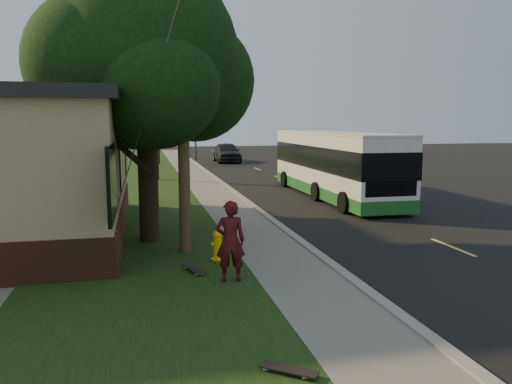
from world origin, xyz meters
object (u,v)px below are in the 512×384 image
(leafy_tree, at_px, (146,60))
(transit_bus, at_px, (334,163))
(dumpster, at_px, (44,206))
(distant_car, at_px, (227,152))
(bare_tree_near, at_px, (156,145))
(skateboard_spare, at_px, (289,370))
(skateboard_main, at_px, (194,269))
(skateboarder, at_px, (230,241))
(fire_hydrant, at_px, (217,245))
(utility_pole, at_px, (182,75))
(traffic_signal, at_px, (195,125))
(bare_tree_far, at_px, (158,140))

(leafy_tree, xyz_separation_m, transit_bus, (8.42, 6.91, -3.57))
(dumpster, relative_size, distant_car, 0.28)
(bare_tree_near, distance_m, skateboard_spare, 23.95)
(leafy_tree, relative_size, skateboard_main, 8.43)
(distant_car, bearing_deg, skateboarder, -98.69)
(fire_hydrant, relative_size, bare_tree_near, 0.17)
(utility_pole, bearing_deg, fire_hydrant, -54.62)
(bare_tree_near, bearing_deg, fire_hydrant, -87.14)
(leafy_tree, bearing_deg, dumpster, 135.98)
(skateboard_main, bearing_deg, transit_bus, 54.16)
(skateboard_main, bearing_deg, fire_hydrant, 51.68)
(leafy_tree, height_order, dumpster, leafy_tree)
(bare_tree_near, distance_m, skateboarder, 19.77)
(utility_pole, relative_size, dumpster, 6.35)
(leafy_tree, distance_m, skateboarder, 6.27)
(bare_tree_near, relative_size, skateboarder, 2.46)
(leafy_tree, height_order, skateboard_main, leafy_tree)
(fire_hydrant, distance_m, traffic_signal, 34.25)
(transit_bus, bearing_deg, bare_tree_far, 109.52)
(fire_hydrant, bearing_deg, skateboard_spare, -89.02)
(transit_bus, xyz_separation_m, dumpster, (-11.92, -3.52, -0.99))
(transit_bus, distance_m, skateboard_spare, 16.88)
(utility_pole, height_order, skateboard_main, utility_pole)
(utility_pole, distance_m, skateboard_main, 4.87)
(skateboard_main, distance_m, skateboard_spare, 5.05)
(skateboarder, height_order, distant_car, skateboarder)
(transit_bus, height_order, dumpster, transit_bus)
(utility_pole, bearing_deg, skateboard_spare, -83.28)
(transit_bus, bearing_deg, skateboard_spare, -113.65)
(bare_tree_near, xyz_separation_m, distant_car, (6.37, 12.92, -1.29))
(leafy_tree, xyz_separation_m, distant_car, (7.04, 28.27, -4.31))
(transit_bus, height_order, distant_car, transit_bus)
(skateboard_spare, bearing_deg, dumpster, 113.54)
(utility_pole, distance_m, leafy_tree, 1.94)
(distant_car, bearing_deg, skateboard_main, -100.17)
(bare_tree_far, distance_m, skateboarder, 31.73)
(utility_pole, height_order, dumpster, utility_pole)
(leafy_tree, relative_size, traffic_signal, 1.42)
(skateboarder, height_order, dumpster, skateboarder)
(skateboarder, bearing_deg, bare_tree_far, -85.08)
(bare_tree_far, relative_size, skateboard_main, 4.35)
(fire_hydrant, relative_size, bare_tree_far, 0.18)
(transit_bus, relative_size, skateboard_main, 11.97)
(bare_tree_near, xyz_separation_m, transit_bus, (7.75, -8.44, -0.55))
(utility_pole, xyz_separation_m, skateboard_spare, (0.81, -6.84, -4.50))
(bare_tree_far, xyz_separation_m, skateboard_spare, (0.50, -35.85, -1.88))
(bare_tree_far, bearing_deg, leafy_tree, -92.45)
(fire_hydrant, relative_size, utility_pole, 0.08)
(utility_pole, height_order, bare_tree_far, utility_pole)
(transit_bus, bearing_deg, skateboard_main, -125.84)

